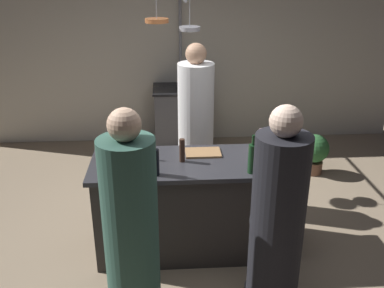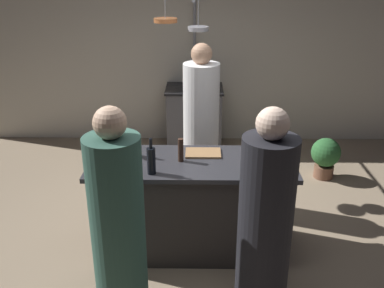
{
  "view_description": "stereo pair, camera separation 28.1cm",
  "coord_description": "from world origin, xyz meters",
  "views": [
    {
      "loc": [
        -0.23,
        -3.46,
        2.51
      ],
      "look_at": [
        0.0,
        0.15,
        1.0
      ],
      "focal_mm": 40.75,
      "sensor_mm": 36.0,
      "label": 1
    },
    {
      "loc": [
        0.05,
        -3.46,
        2.51
      ],
      "look_at": [
        0.0,
        0.15,
        1.0
      ],
      "focal_mm": 40.75,
      "sensor_mm": 36.0,
      "label": 2
    }
  ],
  "objects": [
    {
      "name": "guest_right",
      "position": [
        0.5,
        -1.0,
        0.8
      ],
      "size": [
        0.36,
        0.36,
        1.72
      ],
      "color": "black",
      "rests_on": "ground_plane"
    },
    {
      "name": "mixing_bowl_ceramic",
      "position": [
        0.65,
        0.19,
        0.94
      ],
      "size": [
        0.18,
        0.18,
        0.08
      ],
      "primitive_type": "cylinder",
      "color": "silver",
      "rests_on": "kitchen_island"
    },
    {
      "name": "stove_range",
      "position": [
        0.0,
        2.45,
        0.45
      ],
      "size": [
        0.8,
        0.64,
        0.89
      ],
      "color": "#47474C",
      "rests_on": "ground_plane"
    },
    {
      "name": "guest_left",
      "position": [
        -0.48,
        -1.02,
        0.8
      ],
      "size": [
        0.37,
        0.37,
        1.73
      ],
      "color": "#33594C",
      "rests_on": "ground_plane"
    },
    {
      "name": "chef",
      "position": [
        0.09,
        0.86,
        0.83
      ],
      "size": [
        0.38,
        0.38,
        1.78
      ],
      "color": "white",
      "rests_on": "ground_plane"
    },
    {
      "name": "wine_glass_near_right_guest",
      "position": [
        -0.63,
        0.22,
        1.01
      ],
      "size": [
        0.07,
        0.07,
        0.15
      ],
      "color": "silver",
      "rests_on": "kitchen_island"
    },
    {
      "name": "kitchen_island",
      "position": [
        0.0,
        0.0,
        0.45
      ],
      "size": [
        1.8,
        0.72,
        0.9
      ],
      "color": "#332D2B",
      "rests_on": "ground_plane"
    },
    {
      "name": "wine_bottle_white",
      "position": [
        -0.6,
        0.13,
        1.03
      ],
      "size": [
        0.07,
        0.07,
        0.33
      ],
      "color": "gray",
      "rests_on": "kitchen_island"
    },
    {
      "name": "ground_plane",
      "position": [
        0.0,
        0.0,
        0.0
      ],
      "size": [
        9.0,
        9.0,
        0.0
      ],
      "primitive_type": "plane",
      "color": "gray"
    },
    {
      "name": "wine_bottle_red",
      "position": [
        0.47,
        -0.25,
        1.03
      ],
      "size": [
        0.07,
        0.07,
        0.33
      ],
      "color": "#143319",
      "rests_on": "kitchen_island"
    },
    {
      "name": "mixing_bowl_steel",
      "position": [
        0.76,
        -0.13,
        0.94
      ],
      "size": [
        0.18,
        0.18,
        0.08
      ],
      "primitive_type": "cylinder",
      "color": "#B7B7BC",
      "rests_on": "kitchen_island"
    },
    {
      "name": "overhead_pot_rack",
      "position": [
        -0.07,
        1.93,
        1.64
      ],
      "size": [
        0.59,
        1.56,
        2.17
      ],
      "color": "gray",
      "rests_on": "ground_plane"
    },
    {
      "name": "mixing_bowl_wooden",
      "position": [
        -0.75,
        0.11,
        0.94
      ],
      "size": [
        0.21,
        0.21,
        0.07
      ],
      "primitive_type": "cylinder",
      "color": "brown",
      "rests_on": "kitchen_island"
    },
    {
      "name": "wine_glass_by_chef",
      "position": [
        -0.48,
        0.06,
        1.01
      ],
      "size": [
        0.07,
        0.07,
        0.15
      ],
      "color": "silver",
      "rests_on": "kitchen_island"
    },
    {
      "name": "pepper_mill",
      "position": [
        -0.1,
        0.0,
        1.01
      ],
      "size": [
        0.05,
        0.05,
        0.21
      ],
      "primitive_type": "cylinder",
      "color": "#382319",
      "rests_on": "kitchen_island"
    },
    {
      "name": "potted_plant",
      "position": [
        1.64,
        1.48,
        0.3
      ],
      "size": [
        0.36,
        0.36,
        0.52
      ],
      "color": "brown",
      "rests_on": "ground_plane"
    },
    {
      "name": "cutting_board",
      "position": [
        0.1,
        0.16,
        0.91
      ],
      "size": [
        0.32,
        0.22,
        0.02
      ],
      "primitive_type": "cube",
      "color": "#997047",
      "rests_on": "kitchen_island"
    },
    {
      "name": "bar_stool_right",
      "position": [
        0.53,
        -0.62,
        0.38
      ],
      "size": [
        0.28,
        0.28,
        0.68
      ],
      "color": "#4C4C51",
      "rests_on": "ground_plane"
    },
    {
      "name": "bar_stool_left",
      "position": [
        -0.56,
        -0.62,
        0.38
      ],
      "size": [
        0.28,
        0.28,
        0.68
      ],
      "color": "#4C4C51",
      "rests_on": "ground_plane"
    },
    {
      "name": "wine_bottle_rose",
      "position": [
        0.59,
        0.01,
        1.01
      ],
      "size": [
        0.07,
        0.07,
        0.29
      ],
      "color": "#B78C8E",
      "rests_on": "kitchen_island"
    },
    {
      "name": "back_wall",
      "position": [
        0.0,
        2.85,
        1.3
      ],
      "size": [
        6.4,
        0.16,
        2.6
      ],
      "primitive_type": "cube",
      "color": "beige",
      "rests_on": "ground_plane"
    },
    {
      "name": "wine_bottle_dark",
      "position": [
        -0.33,
        -0.24,
        1.02
      ],
      "size": [
        0.07,
        0.07,
        0.31
      ],
      "color": "black",
      "rests_on": "kitchen_island"
    }
  ]
}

